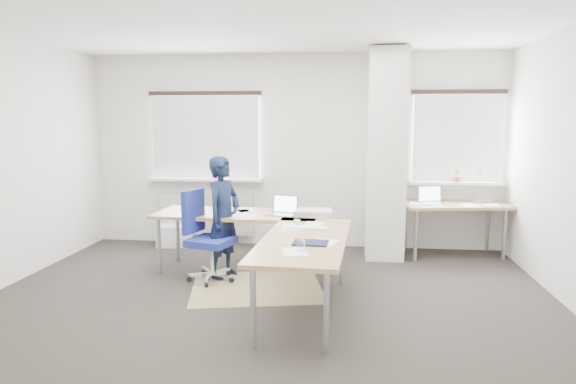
# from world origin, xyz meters

# --- Properties ---
(ground) EXTENTS (6.00, 6.00, 0.00)m
(ground) POSITION_xyz_m (0.00, 0.00, 0.00)
(ground) COLOR #292421
(ground) RESTS_ON ground
(room_shell) EXTENTS (6.04, 5.04, 2.82)m
(room_shell) POSITION_xyz_m (0.18, 0.45, 1.75)
(room_shell) COLOR beige
(room_shell) RESTS_ON ground
(floor_mat) EXTENTS (1.65, 1.48, 0.01)m
(floor_mat) POSITION_xyz_m (-0.19, 0.49, 0.00)
(floor_mat) COLOR olive
(floor_mat) RESTS_ON ground
(white_crate) EXTENTS (0.57, 0.44, 0.31)m
(white_crate) POSITION_xyz_m (-1.73, 2.25, 0.15)
(white_crate) COLOR white
(white_crate) RESTS_ON ground
(desk_main) EXTENTS (2.41, 2.72, 0.96)m
(desk_main) POSITION_xyz_m (-0.02, 0.50, 0.69)
(desk_main) COLOR #966540
(desk_main) RESTS_ON ground
(desk_side) EXTENTS (1.50, 0.93, 1.22)m
(desk_side) POSITION_xyz_m (2.25, 2.15, 0.69)
(desk_side) COLOR #966540
(desk_side) RESTS_ON ground
(task_chair) EXTENTS (0.59, 0.58, 1.06)m
(task_chair) POSITION_xyz_m (-0.80, 0.70, 0.29)
(task_chair) COLOR navy
(task_chair) RESTS_ON ground
(person) EXTENTS (0.52, 0.62, 1.44)m
(person) POSITION_xyz_m (-0.65, 0.86, 0.72)
(person) COLOR black
(person) RESTS_ON ground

